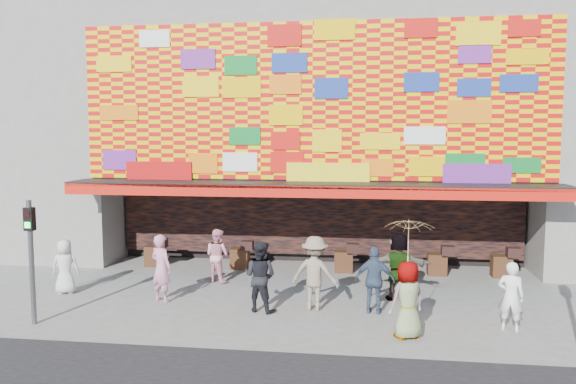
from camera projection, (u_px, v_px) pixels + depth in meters
name	position (u px, v px, depth m)	size (l,w,h in m)	color
ground	(298.00, 315.00, 14.14)	(90.00, 90.00, 0.00)	slate
shop_building	(322.00, 116.00, 21.66)	(15.20, 9.40, 10.00)	gray
neighbor_left	(7.00, 98.00, 23.11)	(11.00, 8.00, 12.00)	gray
signal_left	(31.00, 248.00, 13.28)	(0.22, 0.20, 3.00)	#59595B
ped_a	(65.00, 267.00, 15.98)	(0.76, 0.50, 1.56)	silver
ped_b	(161.00, 268.00, 15.19)	(0.68, 0.44, 1.85)	#C47F9A
ped_c	(260.00, 276.00, 14.38)	(0.89, 0.69, 1.83)	black
ped_d	(315.00, 273.00, 14.49)	(1.24, 0.71, 1.92)	gray
ped_e	(375.00, 280.00, 14.20)	(1.00, 0.42, 1.71)	#394B64
ped_f	(399.00, 266.00, 15.35)	(1.75, 0.56, 1.89)	gray
ped_g	(408.00, 300.00, 12.46)	(0.85, 0.56, 1.75)	gray
ped_h	(511.00, 296.00, 12.93)	(0.60, 0.39, 1.63)	white
ped_i	(217.00, 255.00, 17.24)	(0.80, 0.62, 1.65)	pink
parasol	(409.00, 241.00, 12.32)	(1.45, 1.46, 1.94)	#D7BE87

